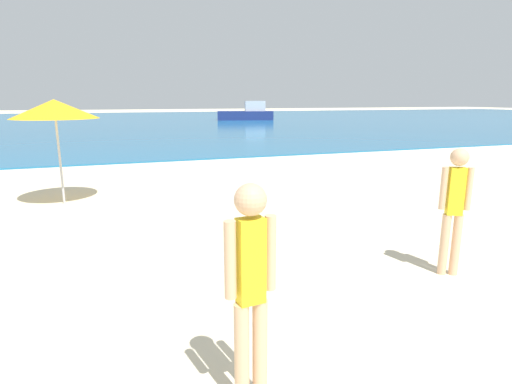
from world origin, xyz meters
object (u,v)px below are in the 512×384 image
Objects in this scene: person_distant at (454,205)px; beach_umbrella at (55,109)px; boat_far at (247,113)px; person_standing at (251,285)px.

person_distant is 0.74× the size of beach_umbrella.
beach_umbrella is at bearing 158.15° from person_distant.
boat_far is (10.21, 39.38, -0.19)m from person_distant.
beach_umbrella is at bearing 79.92° from boat_far.
boat_far is 2.75× the size of beach_umbrella.
beach_umbrella reaches higher than boat_far.
person_standing is 3.54m from person_distant.
beach_umbrella reaches higher than person_standing.
beach_umbrella is (-5.21, 5.87, 1.12)m from person_distant.
person_standing is at bearing -130.38° from person_distant.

